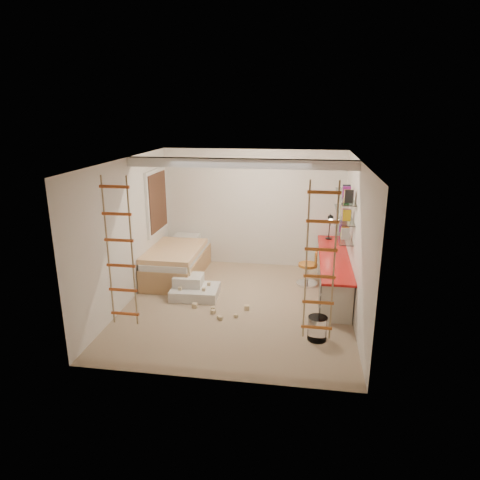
% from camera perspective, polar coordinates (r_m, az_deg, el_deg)
% --- Properties ---
extents(floor, '(4.50, 4.50, 0.00)m').
position_cam_1_polar(floor, '(7.84, -0.33, -8.71)').
color(floor, '#94795F').
rests_on(floor, ground).
extents(ceiling_beam, '(4.00, 0.18, 0.16)m').
position_cam_1_polar(ceiling_beam, '(7.42, 0.00, 10.18)').
color(ceiling_beam, white).
rests_on(ceiling_beam, ceiling).
extents(window_frame, '(0.06, 1.15, 1.35)m').
position_cam_1_polar(window_frame, '(9.21, -11.10, 5.06)').
color(window_frame, white).
rests_on(window_frame, wall_left).
extents(window_blind, '(0.02, 1.00, 1.20)m').
position_cam_1_polar(window_blind, '(9.20, -10.87, 5.06)').
color(window_blind, '#4C2D1E').
rests_on(window_blind, window_frame).
extents(rope_ladder_left, '(0.41, 0.04, 2.13)m').
position_cam_1_polar(rope_ladder_left, '(6.08, -15.71, -1.68)').
color(rope_ladder_left, '#E25526').
rests_on(rope_ladder_left, ceiling).
extents(rope_ladder_right, '(0.41, 0.04, 2.13)m').
position_cam_1_polar(rope_ladder_right, '(5.56, 10.64, -3.05)').
color(rope_ladder_right, '#C56221').
rests_on(rope_ladder_right, ceiling).
extents(waste_bin, '(0.30, 0.30, 0.38)m').
position_cam_1_polar(waste_bin, '(6.78, 10.27, -11.53)').
color(waste_bin, white).
rests_on(waste_bin, floor).
extents(desk, '(0.56, 2.80, 0.75)m').
position_cam_1_polar(desk, '(8.41, 12.27, -4.28)').
color(desk, red).
rests_on(desk, floor).
extents(shelves, '(0.25, 1.80, 0.71)m').
position_cam_1_polar(shelves, '(8.36, 13.68, 3.37)').
color(shelves, white).
rests_on(shelves, wall_right).
extents(bed, '(1.02, 2.00, 0.69)m').
position_cam_1_polar(bed, '(9.13, -8.34, -2.86)').
color(bed, '#AD7F51').
rests_on(bed, floor).
extents(task_lamp, '(0.14, 0.36, 0.57)m').
position_cam_1_polar(task_lamp, '(9.10, 11.93, 2.20)').
color(task_lamp, black).
rests_on(task_lamp, desk).
extents(swivel_chair, '(0.47, 0.47, 0.73)m').
position_cam_1_polar(swivel_chair, '(8.72, 9.13, -4.27)').
color(swivel_chair, '#B76A23').
rests_on(swivel_chair, floor).
extents(play_platform, '(0.90, 0.72, 0.39)m').
position_cam_1_polar(play_platform, '(8.20, -6.23, -6.45)').
color(play_platform, silver).
rests_on(play_platform, floor).
extents(toy_blocks, '(1.34, 1.04, 0.66)m').
position_cam_1_polar(toy_blocks, '(7.78, -4.45, -7.31)').
color(toy_blocks, '#CCB284').
rests_on(toy_blocks, floor).
extents(books, '(0.14, 0.70, 0.92)m').
position_cam_1_polar(books, '(8.33, 13.76, 4.45)').
color(books, white).
rests_on(books, shelves).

